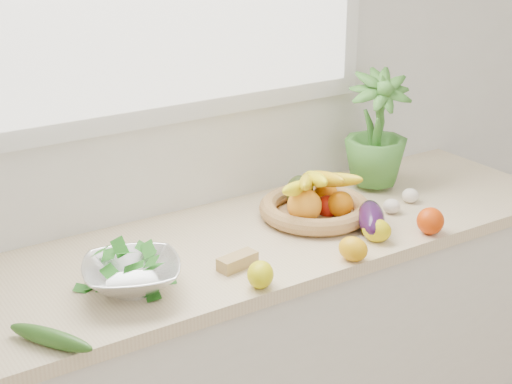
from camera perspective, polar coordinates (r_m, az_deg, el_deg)
back_wall at (r=2.40m, az=-5.25°, el=8.81°), size 4.50×0.02×2.70m
counter_cabinet at (r=2.53m, az=-1.23°, el=-13.28°), size 2.20×0.58×0.86m
countertop at (r=2.30m, az=-1.32°, el=-4.04°), size 2.24×0.62×0.04m
orange_loose at (r=2.38m, az=12.56°, el=-2.07°), size 0.10×0.10×0.08m
lemon_a at (r=2.31m, az=8.77°, el=-2.77°), size 0.10×0.11×0.07m
lemon_b at (r=2.03m, az=0.32°, el=-6.02°), size 0.11×0.11×0.07m
lemon_c at (r=2.18m, az=7.08°, el=-4.13°), size 0.09×0.10×0.07m
apple at (r=2.46m, az=5.22°, el=-1.05°), size 0.07×0.07×0.07m
ginger at (r=2.13m, az=-1.36°, el=-5.06°), size 0.12×0.07×0.04m
garlic_a at (r=2.61m, az=11.16°, el=-0.26°), size 0.07×0.07×0.05m
garlic_b at (r=2.55m, az=5.94°, el=-0.56°), size 0.06×0.06×0.04m
garlic_c at (r=2.52m, az=9.84°, el=-1.03°), size 0.06×0.06×0.05m
eggplant at (r=2.37m, az=8.37°, el=-1.90°), size 0.19×0.22×0.08m
cucumber at (r=1.85m, az=-14.72°, el=-10.21°), size 0.16×0.22×0.04m
radish at (r=2.04m, az=0.24°, el=-6.41°), size 0.04×0.04×0.04m
potted_herb at (r=2.66m, az=8.78°, el=4.61°), size 0.28×0.28×0.38m
fruit_basket at (r=2.44m, az=4.29°, el=-0.76°), size 0.46×0.46×0.18m
colander_with_spinach at (r=2.01m, az=-9.04°, el=-5.56°), size 0.32×0.32×0.13m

